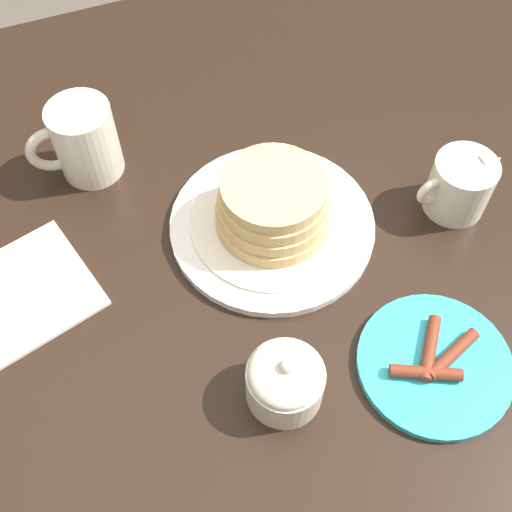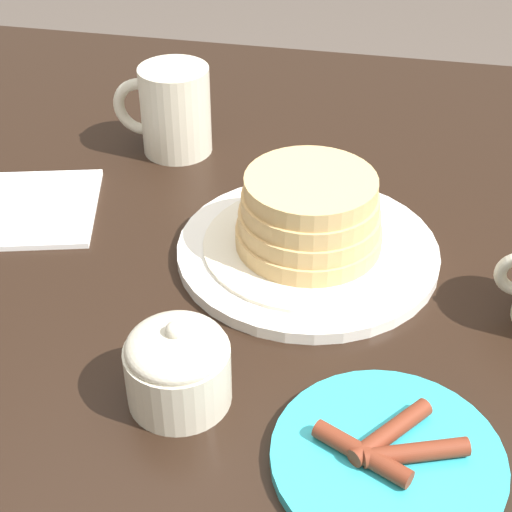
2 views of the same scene
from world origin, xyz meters
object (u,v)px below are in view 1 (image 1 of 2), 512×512
object	(u,v)px
pancake_plate	(273,213)
sugar_bowl	(285,380)
creamer_pitcher	(461,184)
side_plate_bacon	(435,364)
napkin	(15,298)
coffee_mug	(83,141)

from	to	relation	value
pancake_plate	sugar_bowl	world-z (taller)	pancake_plate
pancake_plate	creamer_pitcher	distance (m)	0.24
side_plate_bacon	sugar_bowl	world-z (taller)	sugar_bowl
pancake_plate	napkin	xyz separation A→B (m)	(0.32, -0.02, -0.03)
side_plate_bacon	sugar_bowl	xyz separation A→B (m)	(0.16, -0.03, 0.03)
coffee_mug	sugar_bowl	bearing A→B (deg)	106.94
pancake_plate	side_plate_bacon	bearing A→B (deg)	111.77
coffee_mug	sugar_bowl	world-z (taller)	coffee_mug
creamer_pitcher	napkin	world-z (taller)	creamer_pitcher
creamer_pitcher	napkin	size ratio (longest dim) A/B	0.55
coffee_mug	sugar_bowl	xyz separation A→B (m)	(-0.12, 0.38, -0.02)
side_plate_bacon	creamer_pitcher	bearing A→B (deg)	-126.04
creamer_pitcher	napkin	bearing A→B (deg)	-6.81
side_plate_bacon	coffee_mug	distance (m)	0.51
coffee_mug	napkin	bearing A→B (deg)	51.66
pancake_plate	sugar_bowl	size ratio (longest dim) A/B	3.11
napkin	sugar_bowl	bearing A→B (deg)	138.33
coffee_mug	creamer_pitcher	distance (m)	0.48
pancake_plate	coffee_mug	bearing A→B (deg)	-43.79
creamer_pitcher	napkin	distance (m)	0.55
napkin	pancake_plate	bearing A→B (deg)	177.29
side_plate_bacon	napkin	world-z (taller)	side_plate_bacon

